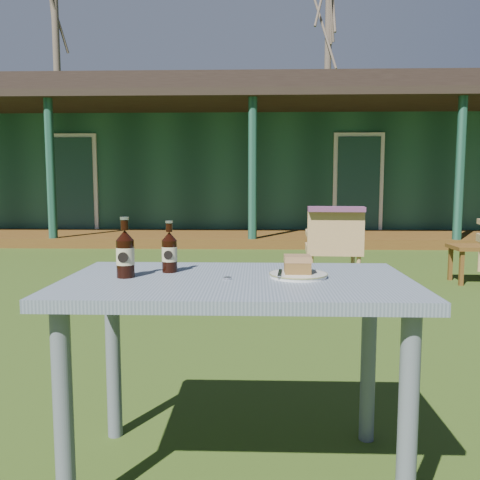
{
  "coord_description": "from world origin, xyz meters",
  "views": [
    {
      "loc": [
        0.07,
        -3.33,
        1.05
      ],
      "look_at": [
        0.0,
        -1.3,
        0.82
      ],
      "focal_mm": 38.0,
      "sensor_mm": 36.0,
      "label": 1
    }
  ],
  "objects_px": {
    "cafe_table": "(237,307)",
    "cola_bottle_near": "(169,252)",
    "plate": "(298,275)",
    "cola_bottle_far": "(125,253)",
    "armchair_left": "(334,243)",
    "cake_slice": "(297,264)"
  },
  "relations": [
    {
      "from": "cafe_table",
      "to": "cola_bottle_near",
      "type": "distance_m",
      "value": 0.33
    },
    {
      "from": "cafe_table",
      "to": "plate",
      "type": "distance_m",
      "value": 0.24
    },
    {
      "from": "cola_bottle_far",
      "to": "armchair_left",
      "type": "height_order",
      "value": "cola_bottle_far"
    },
    {
      "from": "cola_bottle_near",
      "to": "cola_bottle_far",
      "type": "height_order",
      "value": "cola_bottle_far"
    },
    {
      "from": "plate",
      "to": "cola_bottle_near",
      "type": "relative_size",
      "value": 1.07
    },
    {
      "from": "cafe_table",
      "to": "cola_bottle_near",
      "type": "relative_size",
      "value": 6.28
    },
    {
      "from": "cola_bottle_near",
      "to": "cake_slice",
      "type": "bearing_deg",
      "value": -9.87
    },
    {
      "from": "cola_bottle_far",
      "to": "armchair_left",
      "type": "distance_m",
      "value": 3.79
    },
    {
      "from": "armchair_left",
      "to": "plate",
      "type": "bearing_deg",
      "value": -100.62
    },
    {
      "from": "cafe_table",
      "to": "armchair_left",
      "type": "height_order",
      "value": "armchair_left"
    },
    {
      "from": "cake_slice",
      "to": "cola_bottle_near",
      "type": "height_order",
      "value": "cola_bottle_near"
    },
    {
      "from": "plate",
      "to": "cola_bottle_far",
      "type": "xyz_separation_m",
      "value": [
        -0.6,
        -0.02,
        0.08
      ]
    },
    {
      "from": "cola_bottle_near",
      "to": "cola_bottle_far",
      "type": "relative_size",
      "value": 0.9
    },
    {
      "from": "cake_slice",
      "to": "armchair_left",
      "type": "height_order",
      "value": "cake_slice"
    },
    {
      "from": "cake_slice",
      "to": "cola_bottle_far",
      "type": "height_order",
      "value": "cola_bottle_far"
    },
    {
      "from": "armchair_left",
      "to": "cafe_table",
      "type": "bearing_deg",
      "value": -103.81
    },
    {
      "from": "cafe_table",
      "to": "armchair_left",
      "type": "bearing_deg",
      "value": 76.19
    },
    {
      "from": "cake_slice",
      "to": "cola_bottle_far",
      "type": "bearing_deg",
      "value": -177.16
    },
    {
      "from": "plate",
      "to": "cola_bottle_far",
      "type": "height_order",
      "value": "cola_bottle_far"
    },
    {
      "from": "plate",
      "to": "cola_bottle_near",
      "type": "height_order",
      "value": "cola_bottle_near"
    },
    {
      "from": "cake_slice",
      "to": "plate",
      "type": "bearing_deg",
      "value": -61.29
    },
    {
      "from": "cake_slice",
      "to": "cola_bottle_far",
      "type": "relative_size",
      "value": 0.43
    }
  ]
}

